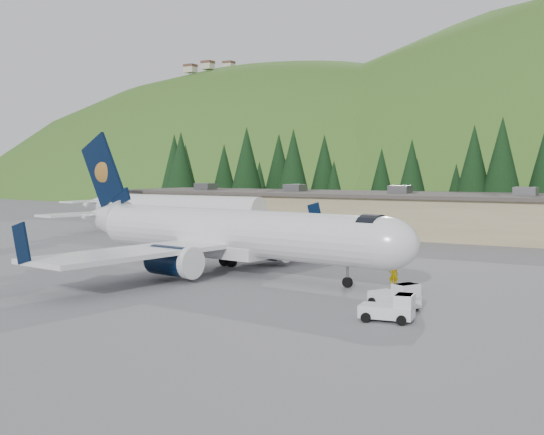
{
  "coord_description": "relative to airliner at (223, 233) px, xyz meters",
  "views": [
    {
      "loc": [
        29.11,
        -43.95,
        8.04
      ],
      "look_at": [
        0.0,
        6.0,
        4.0
      ],
      "focal_mm": 45.0,
      "sensor_mm": 36.0,
      "label": 1
    }
  ],
  "objects": [
    {
      "name": "ground",
      "position": [
        1.0,
        -0.14,
        -3.06
      ],
      "size": [
        600.0,
        600.0,
        0.0
      ],
      "primitive_type": "plane",
      "color": "slate"
    },
    {
      "name": "airliner",
      "position": [
        0.0,
        0.0,
        0.0
      ],
      "size": [
        34.66,
        32.64,
        11.5
      ],
      "rotation": [
        0.0,
        0.0,
        -0.14
      ],
      "color": "white",
      "rests_on": "ground"
    },
    {
      "name": "second_airliner",
      "position": [
        -23.92,
        21.86,
        0.26
      ],
      "size": [
        27.5,
        11.0,
        10.05
      ],
      "color": "white",
      "rests_on": "ground"
    },
    {
      "name": "baggage_tug_a",
      "position": [
        17.62,
        -10.03,
        -2.39
      ],
      "size": [
        3.0,
        2.04,
        1.51
      ],
      "rotation": [
        0.0,
        0.0,
        0.15
      ],
      "color": "white",
      "rests_on": "ground"
    },
    {
      "name": "baggage_tug_b",
      "position": [
        16.79,
        -6.84,
        -2.35
      ],
      "size": [
        3.33,
        2.77,
        1.59
      ],
      "rotation": [
        0.0,
        0.0,
        -0.48
      ],
      "color": "white",
      "rests_on": "ground"
    },
    {
      "name": "terminal_building",
      "position": [
        -4.01,
        37.86,
        -0.44
      ],
      "size": [
        71.0,
        17.0,
        6.1
      ],
      "color": "#9C8A63",
      "rests_on": "ground"
    },
    {
      "name": "ramp_worker",
      "position": [
        14.11,
        -0.15,
        -2.2
      ],
      "size": [
        0.75,
        0.65,
        1.74
      ],
      "primitive_type": "imported",
      "rotation": [
        0.0,
        0.0,
        3.6
      ],
      "color": "#E5BC00",
      "rests_on": "ground"
    },
    {
      "name": "tree_line",
      "position": [
        -8.7,
        58.68,
        4.71
      ],
      "size": [
        112.53,
        18.99,
        14.36
      ],
      "color": "black",
      "rests_on": "ground"
    }
  ]
}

